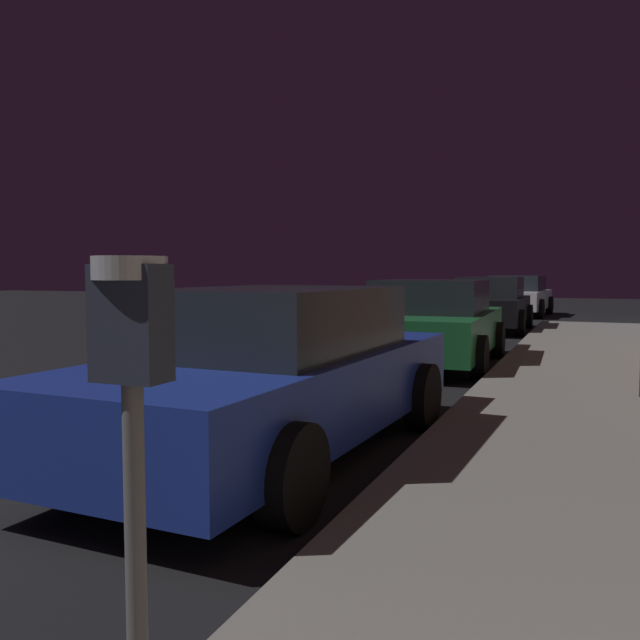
{
  "coord_description": "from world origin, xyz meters",
  "views": [
    {
      "loc": [
        5.34,
        -2.17,
        1.57
      ],
      "look_at": [
        3.96,
        1.21,
        1.3
      ],
      "focal_mm": 37.45,
      "sensor_mm": 36.0,
      "label": 1
    }
  ],
  "objects_px": {
    "car_blue": "(275,372)",
    "car_black": "(491,304)",
    "car_white": "(517,296)",
    "parking_meter": "(132,396)",
    "car_green": "(431,323)"
  },
  "relations": [
    {
      "from": "parking_meter",
      "to": "car_black",
      "type": "xyz_separation_m",
      "value": [
        -1.41,
        16.6,
        -0.54
      ]
    },
    {
      "from": "parking_meter",
      "to": "car_blue",
      "type": "relative_size",
      "value": 0.31
    },
    {
      "from": "car_blue",
      "to": "car_black",
      "type": "bearing_deg",
      "value": 90.0
    },
    {
      "from": "car_black",
      "to": "car_white",
      "type": "distance_m",
      "value": 6.73
    },
    {
      "from": "car_blue",
      "to": "car_white",
      "type": "height_order",
      "value": "same"
    },
    {
      "from": "car_black",
      "to": "car_white",
      "type": "relative_size",
      "value": 0.98
    },
    {
      "from": "parking_meter",
      "to": "car_green",
      "type": "height_order",
      "value": "parking_meter"
    },
    {
      "from": "parking_meter",
      "to": "car_green",
      "type": "distance_m",
      "value": 9.75
    },
    {
      "from": "parking_meter",
      "to": "car_black",
      "type": "relative_size",
      "value": 0.35
    },
    {
      "from": "car_white",
      "to": "car_blue",
      "type": "bearing_deg",
      "value": -90.0
    },
    {
      "from": "parking_meter",
      "to": "car_black",
      "type": "bearing_deg",
      "value": 94.84
    },
    {
      "from": "parking_meter",
      "to": "car_black",
      "type": "height_order",
      "value": "parking_meter"
    },
    {
      "from": "parking_meter",
      "to": "car_white",
      "type": "bearing_deg",
      "value": 93.45
    },
    {
      "from": "car_blue",
      "to": "car_black",
      "type": "height_order",
      "value": "same"
    },
    {
      "from": "parking_meter",
      "to": "car_green",
      "type": "relative_size",
      "value": 0.33
    }
  ]
}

